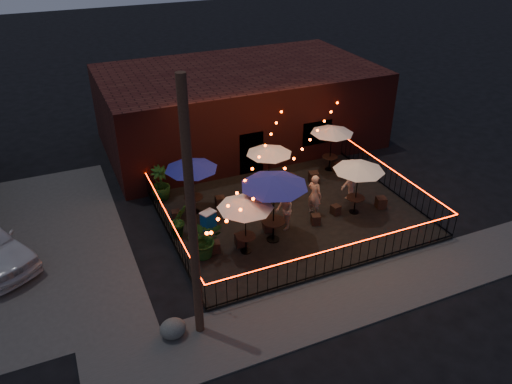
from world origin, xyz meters
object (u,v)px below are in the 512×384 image
cafe_table_5 (332,130)px  boulder (173,329)px  utility_pole (192,221)px  cafe_table_3 (269,151)px  cafe_table_1 (191,166)px  cafe_table_4 (359,167)px  cooler (208,220)px  cafe_table_2 (274,182)px  cafe_table_0 (245,204)px

cafe_table_5 → boulder: cafe_table_5 is taller
utility_pole → boulder: (-0.81, 0.07, -3.67)m
boulder → cafe_table_3: bearing=46.6°
cafe_table_1 → cafe_table_4: size_ratio=1.03×
cafe_table_1 → cooler: 2.26m
cafe_table_2 → cafe_table_4: 3.98m
cafe_table_5 → boulder: bearing=-143.1°
cafe_table_0 → cafe_table_2: 1.36m
utility_pole → cooler: (1.97, 4.92, -3.46)m
utility_pole → cafe_table_5: size_ratio=3.07×
cafe_table_3 → cafe_table_2: bearing=-112.2°
cooler → cafe_table_1: bearing=72.2°
cafe_table_1 → utility_pole: bearing=-106.1°
cafe_table_2 → cafe_table_3: 3.70m
cafe_table_1 → cafe_table_2: bearing=-55.2°
cafe_table_3 → boulder: 9.18m
cafe_table_0 → cafe_table_2: (1.24, 0.27, 0.48)m
cafe_table_5 → cooler: size_ratio=3.38×
utility_pole → cooler: utility_pole is taller
cafe_table_1 → cooler: cafe_table_1 is taller
cafe_table_2 → cafe_table_1: bearing=124.8°
cafe_table_3 → cooler: (-3.40, -1.69, -1.62)m
cafe_table_2 → boulder: 6.19m
cafe_table_2 → cafe_table_5: (4.98, 4.18, -0.48)m
cafe_table_0 → boulder: 4.93m
cafe_table_4 → utility_pole: bearing=-155.3°
cooler → cafe_table_5: bearing=-4.3°
cafe_table_3 → cafe_table_5: bearing=12.4°
utility_pole → cafe_table_4: (7.92, 3.65, -1.76)m
cafe_table_1 → boulder: cafe_table_1 is taller
utility_pole → cafe_table_2: size_ratio=2.90×
cafe_table_4 → cafe_table_1: bearing=156.3°
cafe_table_0 → utility_pole: bearing=-133.0°
utility_pole → cooler: size_ratio=10.40×
cafe_table_2 → cafe_table_3: cafe_table_2 is taller
cooler → cafe_table_3: bearing=2.6°
cafe_table_4 → cooler: 6.32m
boulder → cafe_table_0: bearing=39.0°
cafe_table_0 → boulder: bearing=-141.0°
cafe_table_4 → cafe_table_5: bearing=74.5°
cafe_table_3 → cafe_table_4: (2.55, -2.97, 0.08)m
cafe_table_5 → boulder: (-9.77, -7.33, -1.86)m
utility_pole → cafe_table_3: 8.72m
utility_pole → cafe_table_0: size_ratio=3.06×
utility_pole → cafe_table_5: utility_pole is taller
cafe_table_2 → cafe_table_5: 6.52m
cafe_table_0 → cooler: bearing=111.3°
cafe_table_1 → cooler: bearing=-84.0°
cafe_table_2 → cooler: bearing=139.7°
cafe_table_3 → cafe_table_5: cafe_table_5 is taller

